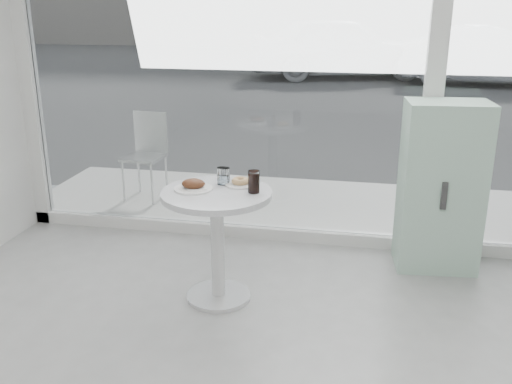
% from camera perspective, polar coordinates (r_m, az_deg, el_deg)
% --- Properties ---
extents(room_shell, '(6.00, 6.00, 6.00)m').
position_cam_1_polar(room_shell, '(0.99, -14.77, 16.57)').
color(room_shell, white).
rests_on(room_shell, ground).
extents(storefront, '(5.00, 0.14, 3.00)m').
position_cam_1_polar(storefront, '(4.48, 6.93, 15.59)').
color(storefront, silver).
rests_on(storefront, ground).
extents(main_table, '(0.72, 0.72, 0.77)m').
position_cam_1_polar(main_table, '(3.75, -3.91, -3.10)').
color(main_table, silver).
rests_on(main_table, ground).
extents(patio_deck, '(5.60, 1.60, 0.05)m').
position_cam_1_polar(patio_deck, '(5.61, 6.18, -1.43)').
color(patio_deck, silver).
rests_on(patio_deck, ground).
extents(street, '(40.00, 24.00, 0.00)m').
position_cam_1_polar(street, '(17.57, 9.95, 11.94)').
color(street, '#3E3E3E').
rests_on(street, ground).
extents(mint_cabinet, '(0.62, 0.44, 1.26)m').
position_cam_1_polar(mint_cabinet, '(4.41, 18.00, 0.47)').
color(mint_cabinet, '#9DC9B0').
rests_on(mint_cabinet, ground).
extents(patio_chair, '(0.41, 0.41, 0.85)m').
position_cam_1_polar(patio_chair, '(5.77, -10.85, 4.17)').
color(patio_chair, silver).
rests_on(patio_chair, patio_deck).
extents(car_white, '(5.04, 3.04, 1.61)m').
position_cam_1_polar(car_white, '(15.56, 8.41, 14.17)').
color(car_white, silver).
rests_on(car_white, street).
extents(car_silver, '(4.32, 1.78, 1.39)m').
position_cam_1_polar(car_silver, '(15.01, 22.41, 12.45)').
color(car_silver, '#ADAFB5').
rests_on(car_silver, street).
extents(plate_fritter, '(0.25, 0.25, 0.07)m').
position_cam_1_polar(plate_fritter, '(3.71, -6.22, 0.65)').
color(plate_fritter, white).
rests_on(plate_fritter, main_table).
extents(plate_donut, '(0.20, 0.20, 0.05)m').
position_cam_1_polar(plate_donut, '(3.78, -1.59, 0.94)').
color(plate_donut, white).
rests_on(plate_donut, main_table).
extents(water_tumbler_a, '(0.07, 0.07, 0.11)m').
position_cam_1_polar(water_tumbler_a, '(3.81, -3.41, 1.53)').
color(water_tumbler_a, white).
rests_on(water_tumbler_a, main_table).
extents(water_tumbler_b, '(0.07, 0.07, 0.11)m').
position_cam_1_polar(water_tumbler_b, '(3.80, -3.15, 1.50)').
color(water_tumbler_b, white).
rests_on(water_tumbler_b, main_table).
extents(cola_glass, '(0.08, 0.08, 0.14)m').
position_cam_1_polar(cola_glass, '(3.62, -0.22, 0.99)').
color(cola_glass, white).
rests_on(cola_glass, main_table).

